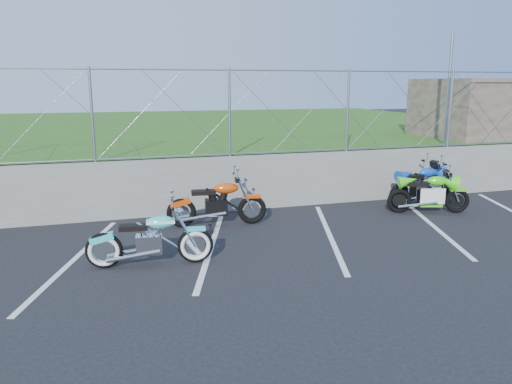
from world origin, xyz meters
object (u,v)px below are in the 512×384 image
object	(u,v)px
sportbike_green	(430,195)
cruiser_turquoise	(152,241)
sportbike_blue	(422,187)
naked_orange	(218,205)

from	to	relation	value
sportbike_green	cruiser_turquoise	bearing A→B (deg)	-148.99
cruiser_turquoise	sportbike_blue	distance (m)	7.18
cruiser_turquoise	naked_orange	distance (m)	2.56
cruiser_turquoise	naked_orange	world-z (taller)	naked_orange
naked_orange	sportbike_green	xyz separation A→B (m)	(4.93, -0.42, -0.02)
cruiser_turquoise	sportbike_blue	xyz separation A→B (m)	(6.80, 2.31, 0.04)
naked_orange	sportbike_green	size ratio (longest dim) A/B	1.14
naked_orange	sportbike_green	bearing A→B (deg)	1.80
naked_orange	sportbike_blue	world-z (taller)	sportbike_blue
sportbike_green	sportbike_blue	size ratio (longest dim) A/B	0.92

